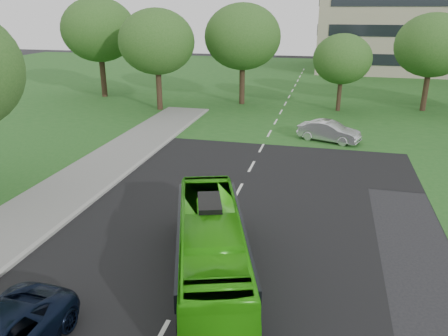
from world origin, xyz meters
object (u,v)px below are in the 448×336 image
tree_park_c (342,59)px  sedan (329,131)px  tree_park_a (157,42)px  tree_park_f (99,30)px  tree_park_b (243,37)px  bus (211,249)px  tree_park_d (433,45)px

tree_park_c → sedan: tree_park_c is taller
tree_park_a → sedan: (16.51, -7.34, -5.73)m
tree_park_a → sedan: 18.95m
tree_park_c → sedan: size_ratio=1.58×
tree_park_f → sedan: (25.12, -12.19, -6.50)m
tree_park_a → tree_park_f: size_ratio=0.90×
tree_park_a → tree_park_b: 8.70m
tree_park_c → bus: 30.96m
tree_park_a → tree_park_d: (25.32, 5.58, -0.28)m
tree_park_c → sedan: (-0.71, -10.90, -4.20)m
tree_park_a → bus: bearing=-64.8°
tree_park_c → sedan: 11.70m
tree_park_b → tree_park_a: bearing=-148.0°
sedan → tree_park_a: bearing=84.8°
tree_park_f → sedan: 28.67m
tree_park_f → tree_park_a: bearing=-29.3°
tree_park_a → bus: tree_park_a is taller
tree_park_c → tree_park_f: size_ratio=0.69×
tree_park_a → bus: 30.10m
tree_park_b → tree_park_f: size_ratio=0.94×
bus → sedan: 19.89m
tree_park_f → sedan: bearing=-25.9°
bus → tree_park_f: bearing=105.8°
tree_park_d → bus: size_ratio=0.97×
tree_park_d → tree_park_f: 33.96m
tree_park_a → tree_park_f: tree_park_f is taller
tree_park_b → bus: bearing=-80.5°
bus → sedan: size_ratio=2.04×
tree_park_b → tree_park_c: bearing=-6.1°
tree_park_b → tree_park_c: size_ratio=1.37×
tree_park_d → sedan: bearing=-124.3°
tree_park_f → bus: (21.22, -31.68, -5.95)m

